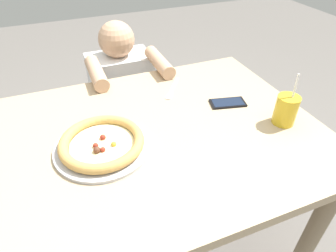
% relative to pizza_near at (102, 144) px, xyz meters
% --- Properties ---
extents(ground_plane, '(8.00, 8.00, 0.00)m').
position_rel_pizza_near_xyz_m(ground_plane, '(0.18, 0.02, -0.77)').
color(ground_plane, '#66605B').
extents(dining_table, '(1.30, 0.95, 0.75)m').
position_rel_pizza_near_xyz_m(dining_table, '(0.18, 0.02, -0.12)').
color(dining_table, tan).
rests_on(dining_table, ground).
extents(pizza_near, '(0.34, 0.34, 0.05)m').
position_rel_pizza_near_xyz_m(pizza_near, '(0.00, 0.00, 0.00)').
color(pizza_near, '#B7B7BC').
rests_on(pizza_near, dining_table).
extents(drink_cup_colored, '(0.09, 0.09, 0.21)m').
position_rel_pizza_near_xyz_m(drink_cup_colored, '(0.69, -0.11, 0.04)').
color(drink_cup_colored, gold).
rests_on(drink_cup_colored, dining_table).
extents(fork, '(0.13, 0.18, 0.00)m').
position_rel_pizza_near_xyz_m(fork, '(0.38, 0.29, -0.02)').
color(fork, silver).
rests_on(fork, dining_table).
extents(cell_phone, '(0.16, 0.11, 0.01)m').
position_rel_pizza_near_xyz_m(cell_phone, '(0.56, 0.09, -0.02)').
color(cell_phone, black).
rests_on(cell_phone, dining_table).
extents(diner_seated, '(0.39, 0.51, 0.95)m').
position_rel_pizza_near_xyz_m(diner_seated, '(0.24, 0.73, -0.33)').
color(diner_seated, '#333847').
rests_on(diner_seated, ground).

